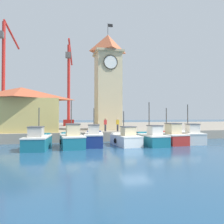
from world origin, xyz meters
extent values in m
plane|color=navy|center=(0.00, 0.00, 0.00)|extent=(300.00, 300.00, 0.00)
cube|color=gray|center=(0.00, 27.14, 0.55)|extent=(120.00, 40.00, 1.10)
cube|color=#196B7F|center=(-8.27, 3.02, 0.53)|extent=(2.37, 4.34, 1.06)
cube|color=#196B7F|center=(-8.07, 4.84, 1.18)|extent=(1.70, 0.77, 0.24)
cube|color=silver|center=(-8.27, 3.02, 1.11)|extent=(2.44, 4.41, 0.12)
cube|color=#B2ADA3|center=(-8.34, 2.30, 1.59)|extent=(1.29, 1.36, 0.83)
cube|color=#4C4C51|center=(-8.34, 2.30, 2.04)|extent=(1.38, 1.45, 0.08)
cylinder|color=#4C4742|center=(-8.21, 3.54, 2.46)|extent=(0.10, 0.10, 2.58)
torus|color=black|center=(-9.29, 3.34, 0.53)|extent=(0.17, 0.53, 0.52)
cube|color=#196B7F|center=(-5.20, 3.48, 0.53)|extent=(2.22, 4.47, 1.07)
cube|color=#196B7F|center=(-5.31, 5.40, 1.19)|extent=(1.71, 0.70, 0.24)
cube|color=silver|center=(-5.20, 3.48, 1.12)|extent=(2.29, 4.54, 0.12)
cube|color=beige|center=(-5.16, 2.71, 1.69)|extent=(1.26, 1.38, 1.03)
cube|color=#4C4C51|center=(-5.16, 2.71, 2.25)|extent=(1.34, 1.46, 0.08)
cylinder|color=#4C4742|center=(-5.23, 4.02, 2.84)|extent=(0.10, 0.10, 3.32)
torus|color=black|center=(-6.28, 3.63, 0.53)|extent=(0.15, 0.53, 0.52)
cube|color=navy|center=(-2.98, 4.10, 0.57)|extent=(2.40, 4.43, 1.14)
cube|color=navy|center=(-2.67, 5.92, 1.26)|extent=(1.55, 0.83, 0.24)
cube|color=silver|center=(-2.98, 4.10, 1.19)|extent=(2.47, 4.50, 0.12)
cube|color=beige|center=(-3.10, 3.37, 1.67)|extent=(1.23, 1.41, 0.83)
cube|color=#4C4C51|center=(-3.10, 3.37, 2.12)|extent=(1.33, 1.51, 0.08)
cylinder|color=#4C4742|center=(-2.89, 4.61, 2.53)|extent=(0.10, 0.10, 2.55)
torus|color=black|center=(-3.88, 4.46, 0.57)|extent=(0.20, 0.53, 0.52)
cube|color=silver|center=(0.19, 3.56, 0.47)|extent=(2.34, 4.22, 0.94)
cube|color=silver|center=(0.03, 5.32, 1.06)|extent=(1.73, 0.75, 0.24)
cube|color=silver|center=(0.19, 3.56, 0.99)|extent=(2.41, 4.28, 0.12)
cube|color=beige|center=(0.26, 2.85, 1.47)|extent=(1.29, 1.32, 0.84)
cube|color=#4C4C51|center=(0.26, 2.85, 1.93)|extent=(1.38, 1.41, 0.08)
cylinder|color=#4C4742|center=(0.15, 4.06, 2.27)|extent=(0.10, 0.10, 2.42)
torus|color=black|center=(-0.89, 3.66, 0.47)|extent=(0.17, 0.53, 0.52)
cube|color=#196B7F|center=(2.82, 3.09, 0.50)|extent=(2.00, 4.43, 0.99)
cube|color=#196B7F|center=(2.77, 5.03, 1.11)|extent=(1.61, 0.65, 0.24)
cube|color=silver|center=(2.82, 3.09, 1.04)|extent=(2.06, 4.49, 0.12)
cube|color=silver|center=(2.85, 2.33, 1.55)|extent=(1.16, 1.35, 0.90)
cube|color=#4C4C51|center=(2.85, 2.33, 2.04)|extent=(1.25, 1.43, 0.08)
cylinder|color=#4C4742|center=(2.81, 3.64, 2.77)|extent=(0.10, 0.10, 3.33)
torus|color=black|center=(1.80, 3.28, 0.50)|extent=(0.14, 0.52, 0.52)
cube|color=#AD2823|center=(5.22, 3.85, 0.50)|extent=(2.24, 4.59, 1.01)
cube|color=#AD2823|center=(5.11, 5.84, 1.13)|extent=(1.72, 0.70, 0.24)
cube|color=silver|center=(5.22, 3.85, 1.06)|extent=(2.31, 4.66, 0.12)
cube|color=beige|center=(5.27, 3.06, 1.64)|extent=(1.27, 1.41, 1.05)
cube|color=#4C4C51|center=(5.27, 3.06, 2.21)|extent=(1.35, 1.50, 0.08)
cylinder|color=#4C4742|center=(5.19, 4.41, 2.50)|extent=(0.10, 0.10, 2.77)
torus|color=black|center=(4.14, 4.01, 0.50)|extent=(0.15, 0.53, 0.52)
cube|color=silver|center=(7.63, 3.68, 0.54)|extent=(2.51, 4.29, 1.08)
cube|color=silver|center=(7.92, 5.42, 1.20)|extent=(1.66, 0.85, 0.24)
cube|color=silver|center=(7.63, 3.68, 1.13)|extent=(2.57, 4.36, 0.12)
cube|color=silver|center=(7.51, 2.98, 1.64)|extent=(1.30, 1.38, 0.90)
cube|color=#4C4C51|center=(7.51, 2.98, 2.13)|extent=(1.40, 1.47, 0.08)
cylinder|color=#4C4742|center=(7.71, 4.18, 2.74)|extent=(0.10, 0.10, 3.10)
torus|color=black|center=(6.66, 4.04, 0.54)|extent=(0.20, 0.53, 0.52)
cube|color=beige|center=(0.23, 12.11, 6.40)|extent=(3.32, 3.32, 10.59)
cube|color=tan|center=(0.23, 12.11, 11.84)|extent=(3.82, 3.82, 0.30)
pyramid|color=#C1603D|center=(0.23, 12.11, 13.23)|extent=(3.82, 3.82, 2.49)
cylinder|color=white|center=(0.23, 10.39, 10.17)|extent=(1.83, 0.12, 1.83)
torus|color=#332D23|center=(0.23, 10.35, 10.17)|extent=(1.95, 0.12, 1.95)
cylinder|color=#3F3F3F|center=(0.23, 12.11, 15.28)|extent=(0.08, 0.08, 1.60)
cube|color=black|center=(0.58, 12.11, 15.83)|extent=(0.70, 0.04, 0.44)
cube|color=tan|center=(-10.95, 10.93, 3.07)|extent=(9.00, 6.44, 3.94)
pyramid|color=#B25133|center=(-10.95, 10.93, 5.79)|extent=(9.40, 6.84, 1.48)
cube|color=maroon|center=(-15.68, 22.43, 1.70)|extent=(2.00, 2.00, 1.20)
cylinder|color=red|center=(-15.68, 22.43, 10.69)|extent=(0.56, 0.56, 16.78)
cylinder|color=red|center=(-15.05, 25.78, 18.00)|extent=(1.63, 6.91, 3.20)
cube|color=#4C4C4C|center=(-15.91, 21.16, 16.41)|extent=(1.00, 1.00, 1.00)
cube|color=maroon|center=(-4.66, 25.53, 1.70)|extent=(2.00, 2.00, 1.20)
cylinder|color=red|center=(-4.66, 25.53, 9.63)|extent=(0.56, 0.56, 14.65)
cylinder|color=red|center=(-4.19, 29.12, 16.47)|extent=(1.33, 7.39, 3.75)
cube|color=#4C4C4C|center=(-4.83, 24.27, 14.58)|extent=(1.00, 1.00, 1.00)
cylinder|color=#33333D|center=(0.62, 8.26, 1.53)|extent=(0.22, 0.22, 0.85)
cube|color=gold|center=(0.62, 8.26, 2.23)|extent=(0.34, 0.22, 0.56)
sphere|color=beige|center=(0.62, 8.26, 2.62)|extent=(0.20, 0.20, 0.20)
cylinder|color=#33333D|center=(-0.89, 8.45, 1.53)|extent=(0.22, 0.22, 0.85)
cube|color=red|center=(-0.89, 8.45, 2.23)|extent=(0.34, 0.22, 0.56)
sphere|color=#9E7051|center=(-0.89, 8.45, 2.62)|extent=(0.20, 0.20, 0.20)
camera|label=1|loc=(-6.34, -17.74, 2.97)|focal=35.00mm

